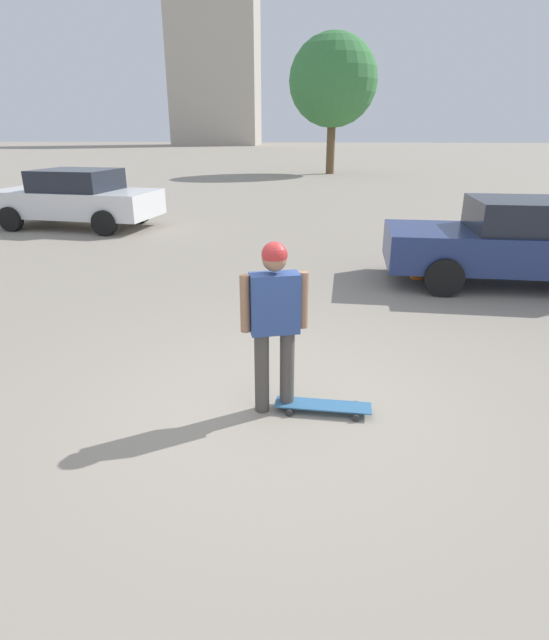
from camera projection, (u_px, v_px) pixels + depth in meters
The scene contains 8 objects.
ground_plane at pixel (274, 409), 4.78m from camera, with size 220.00×220.00×0.00m, color gray.
person at pixel (274, 314), 4.44m from camera, with size 0.59×0.31×1.62m.
skateboard at pixel (323, 406), 4.71m from camera, with size 0.92×0.31×0.08m.
car_parked_near at pixel (526, 242), 8.39m from camera, with size 4.63×2.10×1.44m.
car_parked_far at pixel (76, 198), 13.48m from camera, with size 4.60×2.54×1.53m.
building_block_distant at pixel (215, 58), 83.75m from camera, with size 14.39×10.11×27.60m.
tree_distant at pixel (333, 81), 28.64m from camera, with size 5.10×5.10×7.70m.
traffic_cone at pixel (420, 264), 8.91m from camera, with size 0.30×0.30×0.52m.
Camera 1 is at (-0.34, 4.15, 2.50)m, focal length 28.00 mm.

